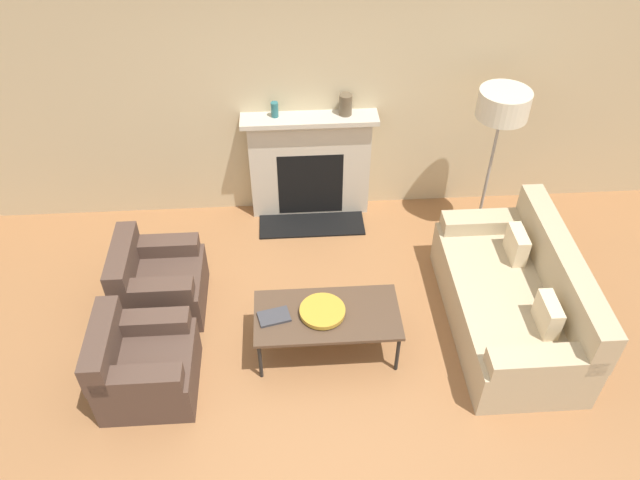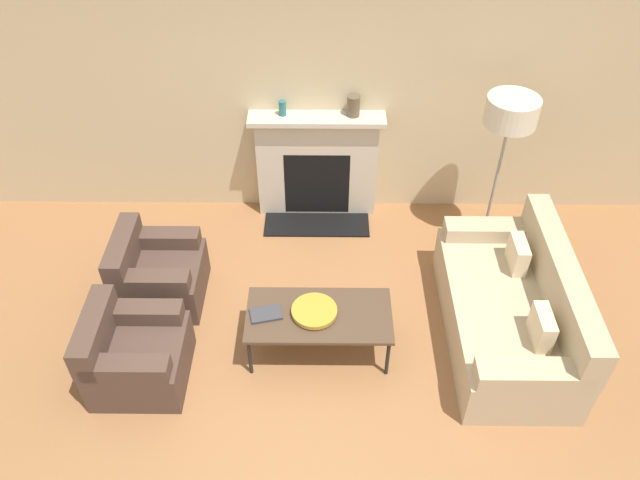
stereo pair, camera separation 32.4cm
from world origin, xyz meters
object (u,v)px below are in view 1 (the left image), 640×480
(fireplace, at_px, (310,167))
(couch, at_px, (515,300))
(floor_lamp, at_px, (502,113))
(mantel_vase_left, at_px, (275,110))
(bowl, at_px, (322,311))
(book, at_px, (274,317))
(coffee_table, at_px, (327,316))
(armchair_near, at_px, (143,365))
(mantel_vase_center_left, at_px, (346,105))
(armchair_far, at_px, (157,283))

(fireplace, distance_m, couch, 2.48)
(fireplace, relative_size, floor_lamp, 0.84)
(mantel_vase_left, bearing_deg, floor_lamp, -11.85)
(bowl, height_order, mantel_vase_left, mantel_vase_left)
(couch, relative_size, book, 6.43)
(fireplace, xyz_separation_m, mantel_vase_left, (-0.34, 0.01, 0.69))
(coffee_table, xyz_separation_m, book, (-0.44, -0.01, 0.04))
(couch, distance_m, floor_lamp, 1.73)
(bowl, bearing_deg, coffee_table, -7.41)
(armchair_near, bearing_deg, couch, -81.49)
(fireplace, distance_m, mantel_vase_center_left, 0.80)
(couch, relative_size, armchair_near, 2.46)
(armchair_far, xyz_separation_m, coffee_table, (1.51, -0.62, 0.13))
(couch, relative_size, mantel_vase_center_left, 8.82)
(bowl, bearing_deg, book, -177.52)
(floor_lamp, bearing_deg, fireplace, 166.40)
(floor_lamp, distance_m, mantel_vase_left, 2.16)
(fireplace, bearing_deg, couch, -45.77)
(armchair_far, relative_size, floor_lamp, 0.47)
(fireplace, xyz_separation_m, book, (-0.40, -1.95, -0.12))
(bowl, bearing_deg, couch, 5.44)
(armchair_far, xyz_separation_m, book, (1.07, -0.63, 0.17))
(fireplace, xyz_separation_m, coffee_table, (0.04, -1.94, -0.16))
(bowl, bearing_deg, mantel_vase_center_left, 79.61)
(fireplace, distance_m, mantel_vase_left, 0.77)
(armchair_far, height_order, mantel_vase_left, mantel_vase_left)
(coffee_table, height_order, mantel_vase_center_left, mantel_vase_center_left)
(coffee_table, distance_m, floor_lamp, 2.50)
(couch, distance_m, armchair_far, 3.23)
(couch, relative_size, coffee_table, 1.52)
(armchair_near, xyz_separation_m, mantel_vase_left, (1.14, 2.26, 0.98))
(armchair_far, relative_size, bowl, 1.98)
(armchair_far, height_order, floor_lamp, floor_lamp)
(couch, height_order, mantel_vase_center_left, mantel_vase_center_left)
(couch, bearing_deg, fireplace, -135.77)
(fireplace, xyz_separation_m, bowl, (0.00, -1.93, -0.10))
(armchair_near, xyz_separation_m, armchair_far, (0.00, 0.93, 0.00))
(armchair_near, height_order, bowl, armchair_near)
(book, relative_size, floor_lamp, 0.18)
(fireplace, bearing_deg, armchair_near, -123.23)
(couch, xyz_separation_m, mantel_vase_left, (-2.06, 1.78, 0.95))
(fireplace, height_order, mantel_vase_left, mantel_vase_left)
(fireplace, height_order, mantel_vase_center_left, mantel_vase_center_left)
(bowl, relative_size, mantel_vase_left, 2.49)
(couch, bearing_deg, floor_lamp, 178.03)
(couch, height_order, armchair_far, couch)
(armchair_far, bearing_deg, book, -120.48)
(book, bearing_deg, couch, -8.33)
(coffee_table, height_order, bowl, bowl)
(fireplace, distance_m, coffee_table, 1.95)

